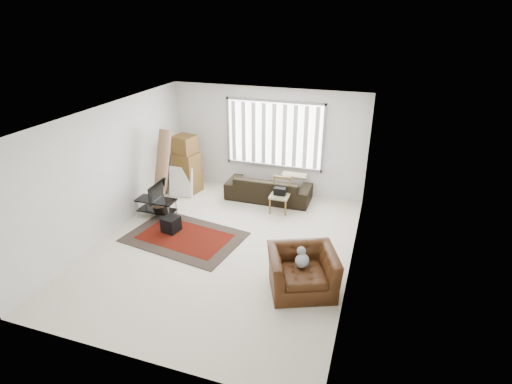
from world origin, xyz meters
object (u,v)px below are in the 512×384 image
at_px(sofa, 269,184).
at_px(armchair, 302,268).
at_px(side_chair, 280,194).
at_px(tv_stand, 156,204).
at_px(moving_boxes, 187,166).

distance_m(sofa, armchair, 3.60).
height_order(sofa, side_chair, side_chair).
xyz_separation_m(tv_stand, moving_boxes, (0.01, 1.54, 0.37)).
bearing_deg(side_chair, tv_stand, -157.19).
bearing_deg(side_chair, sofa, 127.35).
xyz_separation_m(sofa, armchair, (1.56, -3.24, 0.01)).
xyz_separation_m(moving_boxes, armchair, (3.72, -3.06, -0.28)).
relative_size(sofa, side_chair, 2.56).
relative_size(tv_stand, moving_boxes, 0.60).
distance_m(tv_stand, side_chair, 2.86).
distance_m(sofa, side_chair, 0.71).
height_order(moving_boxes, side_chair, moving_boxes).
bearing_deg(moving_boxes, side_chair, -7.99).
height_order(tv_stand, sofa, sofa).
bearing_deg(side_chair, moving_boxes, 170.67).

